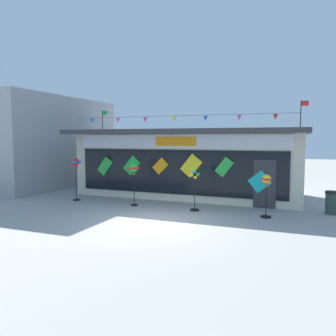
# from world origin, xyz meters

# --- Properties ---
(ground_plane) EXTENTS (80.00, 80.00, 0.00)m
(ground_plane) POSITION_xyz_m (0.00, 0.00, 0.00)
(ground_plane) COLOR #9E9B99
(kite_shop_building) EXTENTS (11.30, 5.17, 4.58)m
(kite_shop_building) POSITION_xyz_m (-0.67, 5.93, 1.68)
(kite_shop_building) COLOR beige
(kite_shop_building) RESTS_ON ground_plane
(wind_spinner_far_left) EXTENTS (0.35, 0.35, 1.97)m
(wind_spinner_far_left) POSITION_xyz_m (-5.09, 2.46, 1.57)
(wind_spinner_far_left) COLOR black
(wind_spinner_far_left) RESTS_ON ground_plane
(wind_spinner_left) EXTENTS (0.40, 0.40, 1.84)m
(wind_spinner_left) POSITION_xyz_m (-2.00, 2.34, 1.53)
(wind_spinner_left) COLOR black
(wind_spinner_left) RESTS_ON ground_plane
(wind_spinner_center_left) EXTENTS (0.37, 0.37, 1.65)m
(wind_spinner_center_left) POSITION_xyz_m (0.71, 2.33, 0.97)
(wind_spinner_center_left) COLOR black
(wind_spinner_center_left) RESTS_ON ground_plane
(wind_spinner_center_right) EXTENTS (0.38, 0.38, 1.59)m
(wind_spinner_center_right) POSITION_xyz_m (3.49, 2.17, 1.19)
(wind_spinner_center_right) COLOR black
(wind_spinner_center_right) RESTS_ON ground_plane
(trash_bin) EXTENTS (0.52, 0.52, 0.88)m
(trash_bin) POSITION_xyz_m (5.78, 3.71, 0.45)
(trash_bin) COLOR #2D4238
(trash_bin) RESTS_ON ground_plane
(neighbour_building) EXTENTS (5.90, 9.24, 5.30)m
(neighbour_building) POSITION_xyz_m (-10.94, 6.23, 2.65)
(neighbour_building) COLOR #99999E
(neighbour_building) RESTS_ON ground_plane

